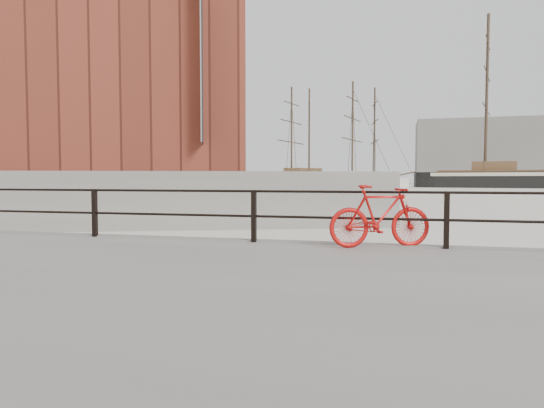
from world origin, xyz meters
The scene contains 15 objects.
ground centered at (0.00, 0.00, 0.00)m, with size 400.00×400.00×0.00m, color white.
promenade centered at (0.00, -4.00, 0.17)m, with size 36.00×8.00×0.35m, color gray.
far_quay centered at (-40.00, 72.00, 0.90)m, with size 24.00×150.00×1.80m, color gray.
guardrail centered at (0.00, -0.15, 0.85)m, with size 28.00×0.10×1.00m, color black, non-canonical shape.
bicycle centered at (-1.12, -0.28, 0.91)m, with size 1.84×0.28×1.11m, color red.
schooner_mid centered at (-11.05, 80.23, 0.00)m, with size 26.01×11.00×18.97m, color silver, non-canonical shape.
schooner_left centered at (-13.15, 69.63, 0.00)m, with size 23.11×10.51×17.68m, color silver, non-canonical shape.
workboat_near centered at (-22.17, 32.69, 0.00)m, with size 12.14×4.05×7.00m, color black, non-canonical shape.
workboat_far centered at (-31.67, 45.13, 0.00)m, with size 10.71×3.70×7.00m, color black, non-canonical shape.
apartment_terracotta centered at (-21.25, 20.26, 11.90)m, with size 20.00×15.00×20.20m, color maroon.
apartment_mustard centered at (-29.49, 40.65, 12.90)m, with size 22.00×15.00×22.20m, color #B99240.
apartment_cream centered at (-38.11, 61.98, 12.40)m, with size 20.00×15.00×21.20m, color beige.
apartment_grey centered at (-46.35, 82.38, 13.40)m, with size 22.00×15.00×23.20m, color #A3A39E.
apartment_brick centered at (-54.97, 103.70, 12.40)m, with size 24.00×15.00×21.20m, color brown.
industrial_west centered at (20.00, 140.00, 9.00)m, with size 32.00×18.00×18.00m, color gray.
Camera 1 is at (-0.81, -9.03, 1.57)m, focal length 32.00 mm.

